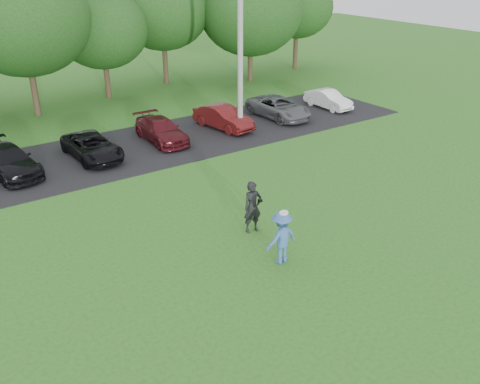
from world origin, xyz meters
name	(u,v)px	position (x,y,z in m)	size (l,w,h in m)	color
ground	(304,269)	(0.00, 0.00, 0.00)	(100.00, 100.00, 0.00)	#25641C
parking_lot	(130,149)	(0.00, 13.00, 0.01)	(32.00, 6.50, 0.03)	black
utility_pole	(240,29)	(5.98, 12.07, 5.37)	(0.28, 0.28, 10.73)	#969691
frisbee_player	(281,237)	(-0.36, 0.73, 0.89)	(1.17, 0.78, 1.97)	#3B63A6
camera_bystander	(253,207)	(0.10, 2.88, 0.93)	(0.72, 0.52, 1.87)	black
parked_cars	(118,140)	(-0.56, 13.01, 0.61)	(27.92, 4.68, 1.24)	silver
tree_row	(79,22)	(1.51, 22.76, 4.91)	(42.39, 9.85, 8.64)	#38281C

